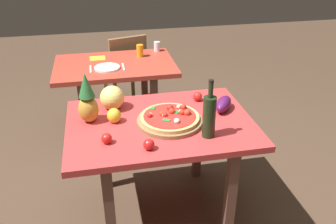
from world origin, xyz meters
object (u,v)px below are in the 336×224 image
(tomato_by_bottle, at_px, (107,138))
(knife_utensil, at_px, (123,67))
(pizza_board, at_px, (170,121))
(melon, at_px, (112,98))
(dinner_plate, at_px, (107,68))
(pizza, at_px, (170,117))
(wine_bottle, at_px, (209,116))
(background_table, at_px, (116,76))
(drinking_glass_water, at_px, (157,46))
(drinking_glass_juice, at_px, (140,51))
(fork_utensil, at_px, (91,69))
(eggplant, at_px, (223,104))
(tomato_at_corner, at_px, (149,144))
(bell_pepper, at_px, (114,116))
(tomato_near_board, at_px, (198,96))
(display_table, at_px, (160,135))
(pineapple_left, at_px, (87,100))
(napkin_folded, at_px, (98,58))

(tomato_by_bottle, xyz_separation_m, knife_utensil, (0.20, 1.19, -0.03))
(pizza_board, bearing_deg, knife_utensil, 100.63)
(melon, relative_size, dinner_plate, 0.74)
(pizza, distance_m, wine_bottle, 0.29)
(background_table, xyz_separation_m, melon, (-0.07, -0.87, 0.20))
(drinking_glass_water, bearing_deg, background_table, -147.69)
(drinking_glass_juice, bearing_deg, pizza, -89.27)
(drinking_glass_juice, xyz_separation_m, fork_utensil, (-0.46, -0.25, -0.05))
(melon, distance_m, eggplant, 0.74)
(tomato_by_bottle, height_order, tomato_at_corner, tomato_at_corner)
(bell_pepper, distance_m, fork_utensil, 0.96)
(tomato_at_corner, relative_size, tomato_near_board, 0.99)
(tomato_by_bottle, relative_size, drinking_glass_water, 0.67)
(tomato_near_board, xyz_separation_m, drinking_glass_water, (-0.09, 1.15, 0.01))
(drinking_glass_juice, height_order, knife_utensil, drinking_glass_juice)
(melon, bearing_deg, bell_pepper, -90.91)
(background_table, height_order, knife_utensil, knife_utensil)
(pizza_board, xyz_separation_m, drinking_glass_water, (0.17, 1.42, 0.03))
(tomato_near_board, bearing_deg, eggplant, -53.24)
(tomato_by_bottle, bearing_deg, pizza, 21.72)
(fork_utensil, bearing_deg, tomato_near_board, -46.15)
(display_table, distance_m, eggplant, 0.47)
(display_table, bearing_deg, tomato_near_board, 37.57)
(pineapple_left, distance_m, tomato_at_corner, 0.51)
(knife_utensil, bearing_deg, wine_bottle, -72.35)
(pineapple_left, relative_size, drinking_glass_juice, 2.89)
(melon, xyz_separation_m, eggplant, (0.72, -0.17, -0.04))
(display_table, height_order, melon, melon)
(display_table, distance_m, dinner_plate, 1.05)
(background_table, height_order, melon, melon)
(wine_bottle, relative_size, melon, 2.21)
(bell_pepper, xyz_separation_m, drinking_glass_juice, (0.33, 1.20, 0.01))
(background_table, height_order, drinking_glass_juice, drinking_glass_juice)
(drinking_glass_water, bearing_deg, dinner_plate, -142.73)
(bell_pepper, relative_size, knife_utensil, 0.54)
(pineapple_left, distance_m, knife_utensil, 0.97)
(background_table, distance_m, drinking_glass_water, 0.54)
(tomato_at_corner, xyz_separation_m, drinking_glass_juice, (0.16, 1.55, 0.02))
(bell_pepper, bearing_deg, dinner_plate, 89.72)
(pizza_board, height_order, drinking_glass_water, drinking_glass_water)
(tomato_at_corner, distance_m, tomato_near_board, 0.69)
(display_table, xyz_separation_m, napkin_folded, (-0.35, 1.28, 0.10))
(melon, distance_m, tomato_by_bottle, 0.43)
(background_table, distance_m, tomato_near_board, 1.03)
(wine_bottle, xyz_separation_m, fork_utensil, (-0.66, 1.23, -0.13))
(pizza, xyz_separation_m, tomato_by_bottle, (-0.40, -0.16, -0.01))
(eggplant, distance_m, drinking_glass_juice, 1.25)
(drinking_glass_juice, bearing_deg, tomato_at_corner, -95.92)
(pizza_board, bearing_deg, pineapple_left, 166.11)
(melon, distance_m, bell_pepper, 0.19)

